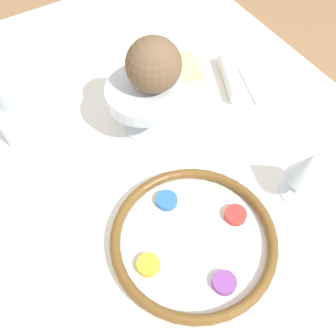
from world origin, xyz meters
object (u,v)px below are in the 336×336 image
coconut (152,65)px  orange_fruit (151,70)px  wine_glass (308,168)px  bread_plate (178,70)px  napkin_roll (231,78)px  cup_near (21,129)px  seder_plate (194,239)px  fruit_stand (146,97)px  cup_mid (12,94)px

coconut → orange_fruit: bearing=-5.9°
wine_glass → orange_fruit: (0.32, 0.16, 0.07)m
wine_glass → bread_plate: (0.44, 0.01, -0.08)m
wine_glass → napkin_roll: (0.33, -0.08, -0.07)m
napkin_roll → cup_near: size_ratio=1.98×
orange_fruit → napkin_roll: 0.27m
coconut → cup_near: size_ratio=1.48×
orange_fruit → napkin_roll: bearing=-86.9°
wine_glass → coconut: size_ratio=1.16×
coconut → napkin_roll: 0.29m
coconut → bread_plate: bearing=-48.8°
seder_plate → fruit_stand: fruit_stand is taller
seder_plate → coconut: bearing=-16.3°
fruit_stand → cup_mid: (0.23, 0.24, -0.06)m
wine_glass → cup_near: bearing=44.7°
napkin_roll → cup_mid: 0.54m
fruit_stand → bread_plate: fruit_stand is taller
fruit_stand → bread_plate: size_ratio=1.11×
seder_plate → cup_mid: bearing=17.5°
orange_fruit → cup_near: (0.11, 0.27, -0.13)m
orange_fruit → cup_near: bearing=67.5°
coconut → cup_mid: size_ratio=1.48×
fruit_stand → orange_fruit: orange_fruit is taller
cup_near → cup_mid: bearing=-8.4°
seder_plate → coconut: coconut is taller
seder_plate → fruit_stand: 0.32m
seder_plate → napkin_roll: napkin_roll is taller
seder_plate → wine_glass: (-0.02, -0.24, 0.08)m
fruit_stand → orange_fruit: 0.07m
seder_plate → orange_fruit: (0.30, -0.09, 0.15)m
wine_glass → fruit_stand: size_ratio=0.78×
orange_fruit → coconut: bearing=174.1°
fruit_stand → napkin_roll: (0.02, -0.25, -0.07)m
fruit_stand → orange_fruit: (0.00, -0.02, 0.07)m
wine_glass → cup_mid: size_ratio=1.71×
seder_plate → bread_plate: 0.48m
orange_fruit → bread_plate: (0.12, -0.15, -0.15)m
coconut → napkin_roll: coconut is taller
seder_plate → bread_plate: (0.42, -0.23, -0.01)m
bread_plate → napkin_roll: 0.14m
fruit_stand → bread_plate: (0.12, -0.16, -0.09)m
fruit_stand → cup_mid: 0.34m
fruit_stand → coconut: (-0.01, -0.02, 0.08)m
coconut → cup_near: (0.12, 0.27, -0.15)m
fruit_stand → cup_mid: fruit_stand is taller
fruit_stand → cup_mid: bearing=45.5°
coconut → cup_mid: coconut is taller
cup_near → napkin_roll: bearing=-101.1°
bread_plate → seder_plate: bearing=151.2°
napkin_roll → cup_mid: cup_mid is taller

